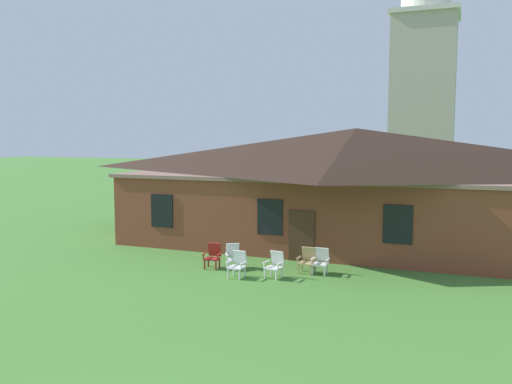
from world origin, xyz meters
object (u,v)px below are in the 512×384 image
Objects in this scene: lawn_chair_right_end at (307,259)px; lawn_chair_by_porch at (213,255)px; lawn_chair_near_door at (233,255)px; lawn_chair_left_end at (238,264)px; lawn_chair_far_side at (321,260)px; lawn_chair_middle at (275,264)px.

lawn_chair_by_porch is at bearing -170.40° from lawn_chair_right_end.
lawn_chair_by_porch is at bearing -163.25° from lawn_chair_near_door.
lawn_chair_left_end is (1.45, -0.92, 0.00)m from lawn_chair_by_porch.
lawn_chair_far_side is (4.15, 0.66, 0.00)m from lawn_chair_by_porch.
lawn_chair_near_door is 2.10m from lawn_chair_middle.
lawn_chair_left_end is 1.00× the size of lawn_chair_middle.
lawn_chair_right_end is (2.19, 1.53, 0.00)m from lawn_chair_left_end.
lawn_chair_middle and lawn_chair_right_end have the same top height.
lawn_chair_near_door is 1.00× the size of lawn_chair_right_end.
lawn_chair_near_door is at bearing 16.75° from lawn_chair_by_porch.
lawn_chair_right_end is at bearing 35.03° from lawn_chair_left_end.
lawn_chair_by_porch and lawn_chair_near_door have the same top height.
lawn_chair_far_side is (0.52, 0.04, 0.00)m from lawn_chair_right_end.
lawn_chair_by_porch is 1.00× the size of lawn_chair_near_door.
lawn_chair_middle is 1.00× the size of lawn_chair_right_end.
lawn_chair_far_side is at bearing 30.20° from lawn_chair_left_end.
lawn_chair_right_end is at bearing -175.46° from lawn_chair_far_side.
lawn_chair_middle is at bearing 18.10° from lawn_chair_left_end.
lawn_chair_near_door is 3.41m from lawn_chair_far_side.
lawn_chair_left_end is at bearing -32.42° from lawn_chair_by_porch.
lawn_chair_near_door is at bearing 120.49° from lawn_chair_left_end.
lawn_chair_left_end and lawn_chair_far_side have the same top height.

